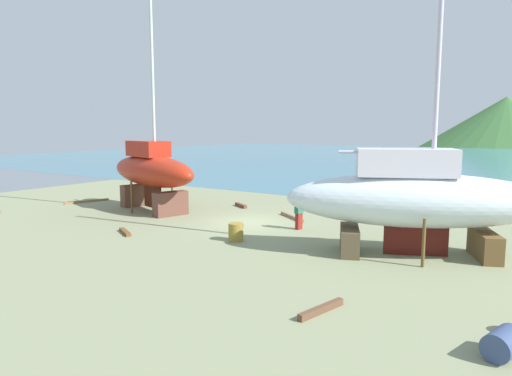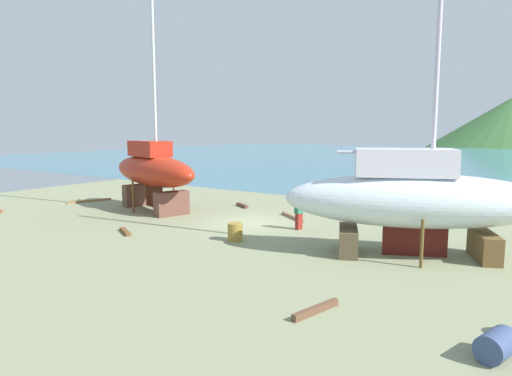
# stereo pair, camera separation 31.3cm
# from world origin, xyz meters

# --- Properties ---
(ground_plane) EXTENTS (44.44, 44.44, 0.00)m
(ground_plane) POSITION_xyz_m (0.00, -1.66, 0.00)
(ground_plane) COLOR gray
(sea_water) EXTENTS (142.48, 93.18, 0.01)m
(sea_water) POSITION_xyz_m (0.00, 56.04, 0.00)
(sea_water) COLOR teal
(sea_water) RESTS_ON ground
(headland_hill) EXTENTS (96.20, 96.20, 30.30)m
(headland_hill) POSITION_xyz_m (-2.32, 152.51, 0.00)
(headland_hill) COLOR #3C6E37
(headland_hill) RESTS_ON ground
(sailboat_mid_port) EXTENTS (10.36, 6.67, 15.04)m
(sailboat_mid_port) POSITION_xyz_m (8.89, -1.54, 2.27)
(sailboat_mid_port) COLOR brown
(sailboat_mid_port) RESTS_ON ground
(sailboat_small_center) EXTENTS (8.91, 4.73, 14.79)m
(sailboat_small_center) POSITION_xyz_m (-6.90, -0.27, 2.42)
(sailboat_small_center) COLOR brown
(sailboat_small_center) RESTS_ON ground
(worker) EXTENTS (0.31, 0.47, 1.58)m
(worker) POSITION_xyz_m (2.94, 0.04, 0.82)
(worker) COLOR maroon
(worker) RESTS_ON ground
(barrel_tipped_right) EXTENTS (0.88, 0.88, 0.78)m
(barrel_tipped_right) POSITION_xyz_m (1.71, -3.52, 0.39)
(barrel_tipped_right) COLOR olive
(barrel_tipped_right) RESTS_ON ground
(barrel_tar_black) EXTENTS (0.87, 1.06, 0.64)m
(barrel_tar_black) POSITION_xyz_m (12.64, -8.66, 0.32)
(barrel_tar_black) COLOR #364871
(barrel_tar_black) RESTS_ON ground
(barrel_tipped_center) EXTENTS (0.84, 0.93, 0.66)m
(barrel_tipped_center) POSITION_xyz_m (-12.55, 4.51, 0.33)
(barrel_tipped_center) COLOR #5A2616
(barrel_tipped_center) RESTS_ON ground
(barrel_rust_far) EXTENTS (0.84, 0.84, 0.79)m
(barrel_rust_far) POSITION_xyz_m (-10.95, 2.41, 0.39)
(barrel_rust_far) COLOR #321F29
(barrel_rust_far) RESTS_ON ground
(timber_long_fore) EXTENTS (1.46, 0.92, 0.15)m
(timber_long_fore) POSITION_xyz_m (-3.45, -5.33, 0.07)
(timber_long_fore) COLOR brown
(timber_long_fore) RESTS_ON ground
(timber_plank_far) EXTENTS (1.32, 0.89, 0.19)m
(timber_plank_far) POSITION_xyz_m (-3.13, 3.63, 0.10)
(timber_plank_far) COLOR brown
(timber_plank_far) RESTS_ON ground
(timber_plank_near) EXTENTS (1.05, 2.80, 0.14)m
(timber_plank_near) POSITION_xyz_m (-12.79, -0.61, 0.07)
(timber_plank_near) COLOR olive
(timber_plank_near) RESTS_ON ground
(timber_long_aft) EXTENTS (0.57, 1.74, 0.19)m
(timber_long_aft) POSITION_xyz_m (8.31, -8.64, 0.10)
(timber_long_aft) COLOR brown
(timber_long_aft) RESTS_ON ground
(timber_short_cross) EXTENTS (2.23, 1.61, 0.16)m
(timber_short_cross) POSITION_xyz_m (1.33, 2.21, 0.08)
(timber_short_cross) COLOR #826049
(timber_short_cross) RESTS_ON ground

